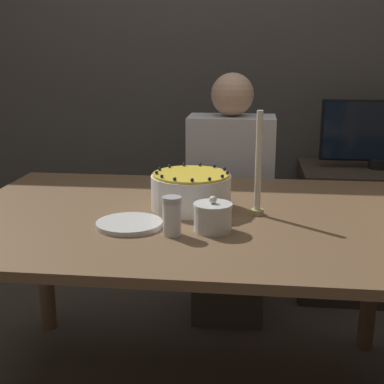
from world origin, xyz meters
name	(u,v)px	position (x,y,z in m)	size (l,w,h in m)	color
wall_behind	(219,47)	(0.00, 1.40, 1.30)	(8.00, 0.05, 2.60)	#4C4742
dining_table	(189,240)	(0.00, 0.00, 0.65)	(1.58, 1.09, 0.74)	brown
cake	(192,191)	(0.00, 0.06, 0.81)	(0.28, 0.28, 0.14)	white
sugar_bowl	(213,217)	(0.09, -0.17, 0.79)	(0.12, 0.12, 0.11)	silver
sugar_shaker	(172,216)	(-0.02, -0.22, 0.81)	(0.06, 0.06, 0.12)	white
plate_stack	(129,224)	(-0.17, -0.16, 0.75)	(0.21, 0.21, 0.02)	silver
candle	(258,172)	(0.23, 0.02, 0.89)	(0.05, 0.05, 0.35)	tan
person_man_blue_shirt	(230,215)	(0.11, 0.74, 0.51)	(0.40, 0.34, 1.18)	#473D33
side_cabinet	(372,231)	(0.86, 1.10, 0.34)	(0.78, 0.51, 0.68)	#382D23
tv_monitor	(381,133)	(0.86, 1.10, 0.87)	(0.61, 0.10, 0.35)	black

